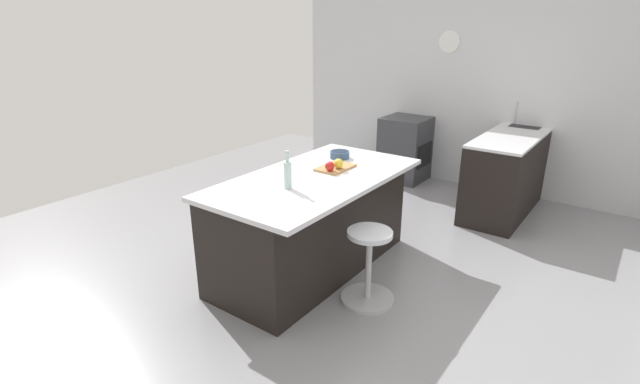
% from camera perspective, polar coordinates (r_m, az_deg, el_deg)
% --- Properties ---
extents(ground_plane, '(7.78, 7.78, 0.00)m').
position_cam_1_polar(ground_plane, '(4.44, 3.31, -9.05)').
color(ground_plane, gray).
extents(interior_partition_left, '(0.15, 5.17, 2.75)m').
position_cam_1_polar(interior_partition_left, '(6.64, 18.07, 12.48)').
color(interior_partition_left, silver).
rests_on(interior_partition_left, ground_plane).
extents(sink_cabinet, '(2.32, 0.60, 1.21)m').
position_cam_1_polar(sink_cabinet, '(6.30, 22.76, 3.00)').
color(sink_cabinet, black).
rests_on(sink_cabinet, ground_plane).
extents(oven_range, '(0.60, 0.61, 0.90)m').
position_cam_1_polar(oven_range, '(6.77, 10.35, 5.22)').
color(oven_range, '#38383D').
rests_on(oven_range, ground_plane).
extents(kitchen_island, '(2.02, 1.05, 0.90)m').
position_cam_1_polar(kitchen_island, '(4.22, -1.07, -3.68)').
color(kitchen_island, black).
rests_on(kitchen_island, ground_plane).
extents(stool_by_window, '(0.44, 0.44, 0.62)m').
position_cam_1_polar(stool_by_window, '(3.82, 5.94, -9.26)').
color(stool_by_window, '#B7B7BC').
rests_on(stool_by_window, ground_plane).
extents(cutting_board, '(0.36, 0.24, 0.02)m').
position_cam_1_polar(cutting_board, '(4.24, 1.88, 3.00)').
color(cutting_board, tan).
rests_on(cutting_board, kitchen_island).
extents(apple_yellow, '(0.09, 0.09, 0.09)m').
position_cam_1_polar(apple_yellow, '(4.17, 2.26, 3.49)').
color(apple_yellow, gold).
rests_on(apple_yellow, cutting_board).
extents(apple_red, '(0.08, 0.08, 0.08)m').
position_cam_1_polar(apple_red, '(4.10, 1.20, 3.17)').
color(apple_red, red).
rests_on(apple_red, cutting_board).
extents(water_bottle, '(0.06, 0.06, 0.31)m').
position_cam_1_polar(water_bottle, '(3.71, -3.97, 2.22)').
color(water_bottle, silver).
rests_on(water_bottle, kitchen_island).
extents(fruit_bowl, '(0.19, 0.19, 0.07)m').
position_cam_1_polar(fruit_bowl, '(4.57, 2.43, 4.64)').
color(fruit_bowl, '#334C6B').
rests_on(fruit_bowl, kitchen_island).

